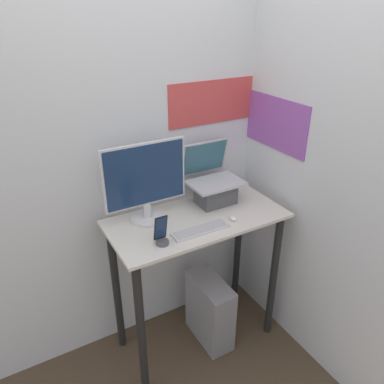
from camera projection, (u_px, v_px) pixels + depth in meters
The scene contains 10 objects.
ground_plane at pixel (216, 363), 2.49m from camera, with size 12.00×12.00×0.00m, color #473828.
wall_back at pixel (170, 152), 2.38m from camera, with size 6.00×0.06×2.60m.
wall_side_right at pixel (312, 165), 2.19m from camera, with size 0.06×6.00×2.60m.
desk at pixel (197, 250), 2.36m from camera, with size 1.08×0.52×1.00m.
laptop at pixel (214, 187), 2.38m from camera, with size 0.33×0.29×0.38m.
monitor at pixel (146, 184), 2.13m from camera, with size 0.50×0.21×0.48m.
keyboard at pixel (201, 230), 2.11m from camera, with size 0.34×0.09×0.02m.
mouse at pixel (233, 218), 2.22m from camera, with size 0.03×0.05×0.02m.
cell_phone at pixel (161, 235), 1.98m from camera, with size 0.07×0.07×0.17m.
computer_tower at pixel (210, 311), 2.59m from camera, with size 0.18×0.38×0.49m.
Camera 1 is at (-0.99, -1.41, 2.14)m, focal length 35.00 mm.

